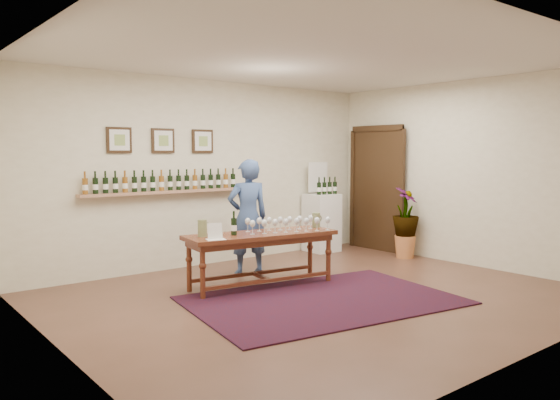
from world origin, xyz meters
TOP-DOWN VIEW (x-y plane):
  - ground at (0.00, 0.00)m, footprint 6.00×6.00m
  - room_shell at (2.11, 1.86)m, footprint 6.00×6.00m
  - rug at (-0.13, -0.16)m, footprint 3.28×2.46m
  - tasting_table at (-0.28, 0.84)m, footprint 2.03×0.91m
  - table_glasses at (0.02, 0.77)m, footprint 1.38×0.72m
  - table_bottles at (-0.65, 0.94)m, footprint 0.34×0.23m
  - pitcher_left at (-1.02, 1.03)m, footprint 0.15×0.15m
  - pitcher_right at (0.62, 0.78)m, footprint 0.16×0.16m
  - menu_card at (-1.02, 0.75)m, footprint 0.25×0.21m
  - display_pedestal at (2.04, 2.20)m, footprint 0.52×0.52m
  - pedestal_bottles at (2.08, 2.11)m, footprint 0.31×0.10m
  - info_sign at (2.09, 2.35)m, footprint 0.42×0.04m
  - potted_plant at (2.69, 0.90)m, footprint 0.70×0.70m
  - person at (0.03, 1.56)m, footprint 0.67×0.53m

SIDE VIEW (x-z plane):
  - ground at x=0.00m, z-range 0.00..0.00m
  - rug at x=-0.13m, z-range 0.00..0.02m
  - display_pedestal at x=2.04m, z-range 0.00..0.99m
  - potted_plant at x=2.69m, z-range 0.08..1.07m
  - tasting_table at x=-0.28m, z-range 0.24..0.94m
  - table_glasses at x=0.02m, z-range 0.69..0.88m
  - menu_card at x=-1.02m, z-range 0.69..0.89m
  - pitcher_right at x=0.62m, z-range 0.69..0.89m
  - pitcher_left at x=-1.02m, z-range 0.69..0.90m
  - person at x=0.03m, z-range 0.00..1.62m
  - table_bottles at x=-0.65m, z-range 0.69..1.03m
  - room_shell at x=2.11m, z-range -1.88..4.12m
  - pedestal_bottles at x=2.08m, z-range 0.99..1.31m
  - info_sign at x=2.09m, z-range 0.99..1.57m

